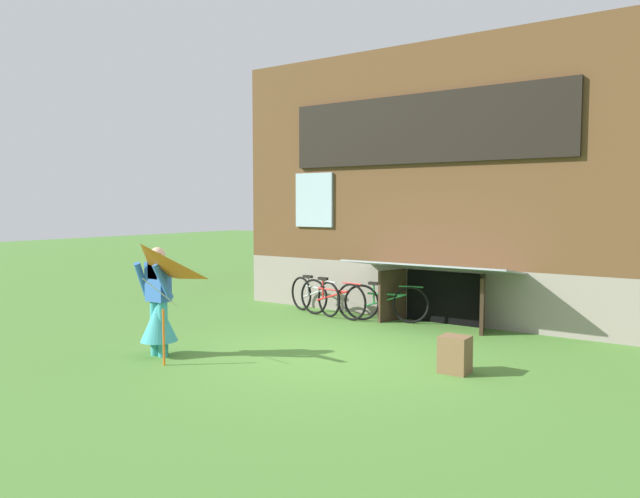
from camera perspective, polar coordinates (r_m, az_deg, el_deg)
The scene contains 8 objects.
ground_plane at distance 8.86m, azimuth 0.84°, elevation -9.77°, with size 60.00×60.00×0.00m, color #4C7F33.
log_house at distance 13.60m, azimuth 14.26°, elevation 5.74°, with size 8.12×6.31×5.06m.
person at distance 8.86m, azimuth -15.01°, elevation -5.63°, with size 0.61×0.52×1.55m.
kite at distance 8.17m, azimuth -16.54°, elevation -2.33°, with size 0.91×0.96×1.51m.
bicycle_green at distance 11.14m, azimuth 6.22°, elevation -5.06°, with size 1.53×0.50×0.72m.
bicycle_red at distance 11.51m, azimuth 1.15°, elevation -4.67°, with size 1.63×0.25×0.75m.
bicycle_silver at distance 11.91m, azimuth -0.52°, elevation -4.40°, with size 1.54×0.56×0.73m.
wooden_crate at distance 7.99m, azimuth 12.62°, elevation -9.68°, with size 0.36×0.31×0.48m, color brown.
Camera 1 is at (4.83, -7.12, 2.14)m, focal length 33.91 mm.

